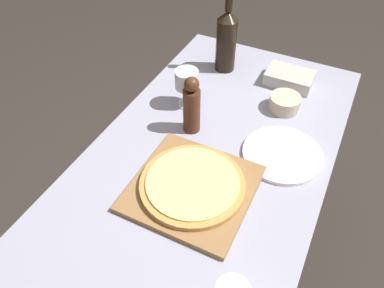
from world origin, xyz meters
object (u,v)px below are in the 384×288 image
(pizza, at_px, (192,184))
(wine_glass, at_px, (187,81))
(small_bowl, at_px, (285,103))
(wine_bottle, at_px, (226,40))
(pepper_mill, at_px, (192,106))

(pizza, relative_size, wine_glass, 2.14)
(wine_glass, bearing_deg, small_bowl, 21.91)
(pizza, height_order, small_bowl, small_bowl)
(wine_bottle, bearing_deg, pepper_mill, -83.76)
(pepper_mill, height_order, wine_glass, pepper_mill)
(wine_glass, bearing_deg, pepper_mill, -56.40)
(pepper_mill, xyz_separation_m, small_bowl, (0.26, 0.25, -0.07))
(wine_glass, height_order, small_bowl, wine_glass)
(pepper_mill, relative_size, small_bowl, 1.89)
(pizza, bearing_deg, wine_glass, 119.07)
(pizza, relative_size, wine_bottle, 0.93)
(wine_bottle, distance_m, wine_glass, 0.29)
(pizza, distance_m, small_bowl, 0.51)
(pizza, xyz_separation_m, wine_bottle, (-0.17, 0.64, 0.10))
(wine_bottle, xyz_separation_m, pepper_mill, (0.04, -0.40, -0.03))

